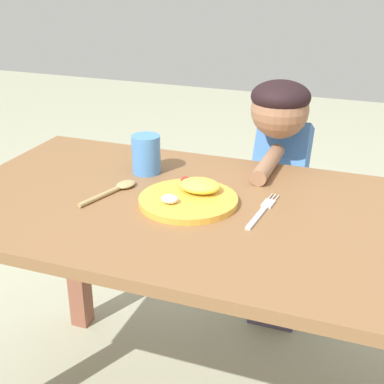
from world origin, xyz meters
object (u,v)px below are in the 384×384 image
(spoon, at_px, (117,189))
(plate, at_px, (190,197))
(person, at_px, (278,193))
(fork, at_px, (263,211))
(drinking_cup, at_px, (146,154))

(spoon, bearing_deg, plate, -71.81)
(plate, relative_size, person, 0.27)
(fork, relative_size, person, 0.23)
(fork, bearing_deg, drinking_cup, 74.59)
(plate, relative_size, drinking_cup, 2.28)
(plate, xyz_separation_m, spoon, (-0.20, -0.01, -0.01))
(person, bearing_deg, spoon, 53.82)
(spoon, xyz_separation_m, drinking_cup, (0.02, 0.15, 0.05))
(fork, bearing_deg, spoon, 96.67)
(fork, distance_m, spoon, 0.39)
(fork, distance_m, person, 0.48)
(drinking_cup, bearing_deg, fork, -20.14)
(spoon, bearing_deg, drinking_cup, 9.80)
(spoon, distance_m, person, 0.59)
(person, bearing_deg, fork, 96.33)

